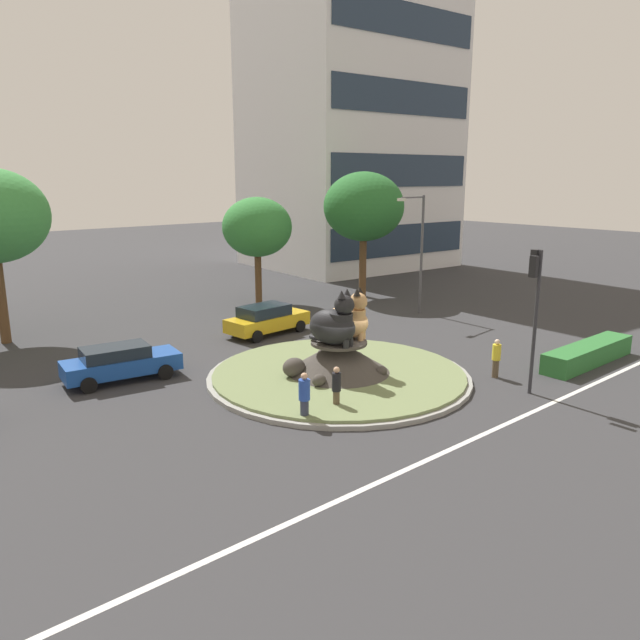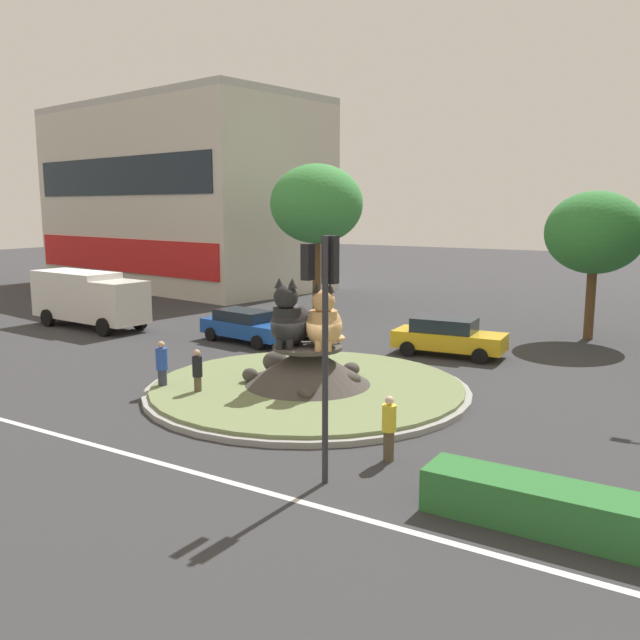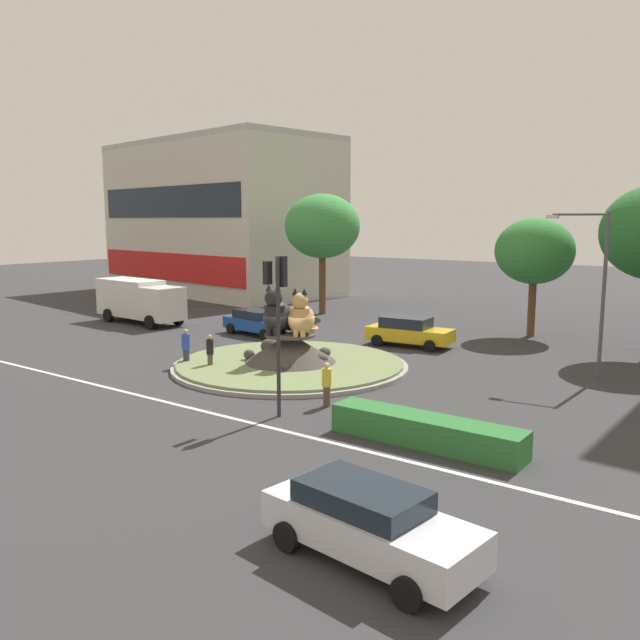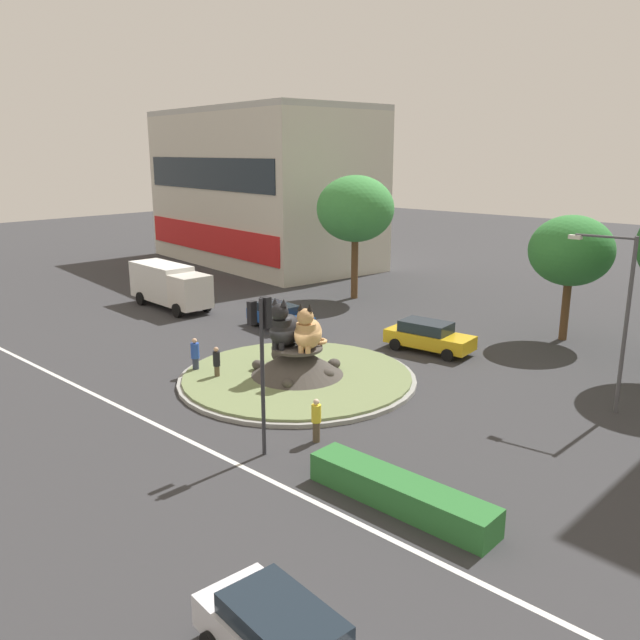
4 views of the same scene
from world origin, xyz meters
The scene contains 16 objects.
ground_plane centered at (0.00, 0.00, 0.00)m, with size 160.00×160.00×0.00m, color #333335.
lane_centreline centered at (0.00, -7.33, 0.00)m, with size 112.00×0.20×0.01m, color silver.
roundabout_island centered at (-0.02, 0.01, 0.49)m, with size 10.99×10.99×1.61m.
cat_statue_black centered at (-0.50, -0.29, 2.47)m, with size 1.85×2.56×2.33m.
cat_statue_calico centered at (0.60, 0.08, 2.42)m, with size 2.00×2.51×2.20m.
traffic_light_mast centered at (4.40, -6.10, 4.09)m, with size 0.71×0.54×5.62m.
office_tower centered at (23.38, 24.52, 14.53)m, with size 17.05×15.45×29.05m.
clipped_hedge_strip centered at (9.98, -5.79, 0.45)m, with size 6.20×1.20×0.90m, color #2D7033.
broadleaf_tree_behind_island centered at (6.31, 14.92, 5.02)m, with size 4.53×4.53×6.97m.
second_tree_near_tower centered at (13.23, 12.13, 6.21)m, with size 5.51×5.51×8.58m.
streetlight_arm centered at (11.91, 5.99, 4.22)m, with size 2.56×0.46×7.17m.
pedestrian_black_shirt centered at (-2.54, -2.67, 0.90)m, with size 0.32×0.32×1.68m.
pedestrian_yellow_shirt centered at (5.11, -4.20, 0.87)m, with size 0.36×0.36×1.66m.
pedestrian_blue_shirt centered at (-4.06, -2.73, 0.95)m, with size 0.40×0.40×1.80m.
sedan_on_far_lane centered at (1.95, 7.89, 0.84)m, with size 4.77×2.36×1.61m.
hatchback_near_shophouse centered at (-7.07, 5.66, 0.79)m, with size 4.85×2.43×1.49m.
Camera 1 is at (-16.32, -17.94, 8.30)m, focal length 34.05 mm.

